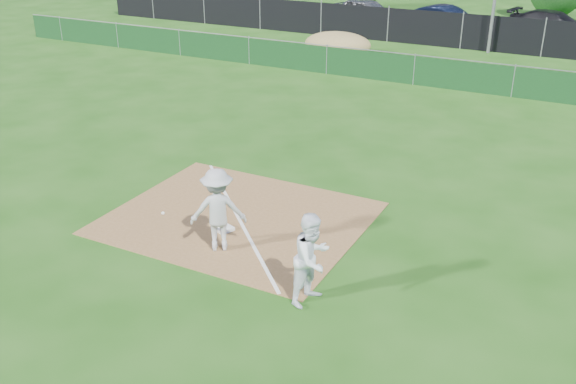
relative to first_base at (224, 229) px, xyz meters
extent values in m
plane|color=#1B4B10|center=(-0.05, 9.72, -0.06)|extent=(90.00, 90.00, 0.00)
cube|color=brown|center=(-0.05, 0.72, -0.05)|extent=(6.00, 5.00, 0.02)
cube|color=white|center=(-0.05, 0.72, -0.03)|extent=(5.01, 5.01, 0.01)
cube|color=#0E3314|center=(-0.05, 14.72, 0.54)|extent=(44.00, 0.05, 1.20)
ellipsoid|color=olive|center=(-5.05, 18.22, 0.53)|extent=(3.38, 2.60, 1.17)
cube|color=black|center=(-0.05, 22.72, 0.84)|extent=(46.00, 0.04, 1.80)
cube|color=black|center=(-0.05, 27.72, -0.05)|extent=(46.00, 9.00, 0.01)
cube|color=white|center=(0.00, 0.00, 0.00)|extent=(0.48, 0.48, 0.08)
imported|color=silver|center=(0.38, -0.76, 0.91)|extent=(1.41, 1.25, 1.90)
sphere|color=white|center=(-1.00, -0.95, 0.60)|extent=(0.08, 0.08, 0.08)
imported|color=white|center=(3.07, -1.62, 0.87)|extent=(0.89, 1.04, 1.87)
imported|color=#94979B|center=(-6.81, 26.63, 0.76)|extent=(5.10, 3.15, 1.62)
imported|color=black|center=(-1.80, 26.27, 0.73)|extent=(4.97, 2.76, 1.55)
imported|color=black|center=(3.79, 28.10, 0.67)|extent=(5.23, 2.92, 1.43)
cylinder|color=#382316|center=(-9.48, 32.63, 0.39)|extent=(0.24, 0.24, 0.89)
cylinder|color=#382316|center=(3.06, 34.58, 0.53)|extent=(0.24, 0.24, 1.18)
camera|label=1|loc=(7.52, -11.12, 7.06)|focal=40.00mm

